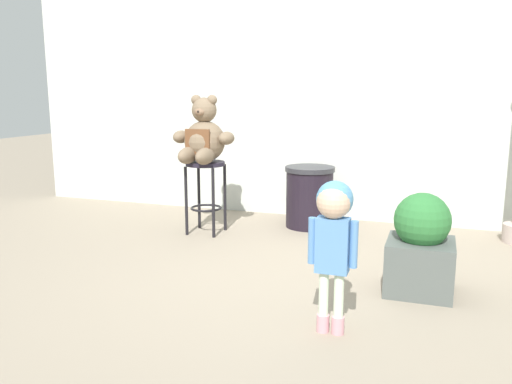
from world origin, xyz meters
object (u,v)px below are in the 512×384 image
bar_stool_with_teddy (206,182)px  trash_bin (309,197)px  teddy_bear (203,138)px  planter_with_shrub (421,247)px  child_walking (333,224)px

bar_stool_with_teddy → trash_bin: size_ratio=1.13×
bar_stool_with_teddy → teddy_bear: teddy_bear is taller
teddy_bear → planter_with_shrub: (2.18, -0.97, -0.66)m
teddy_bear → trash_bin: teddy_bear is taller
bar_stool_with_teddy → teddy_bear: size_ratio=1.11×
child_walking → planter_with_shrub: bearing=-142.4°
child_walking → teddy_bear: bearing=-70.6°
teddy_bear → child_walking: teddy_bear is taller
teddy_bear → trash_bin: size_ratio=1.02×
bar_stool_with_teddy → teddy_bear: (0.00, -0.03, 0.46)m
planter_with_shrub → bar_stool_with_teddy: bearing=155.4°
trash_bin → planter_with_shrub: bearing=-52.6°
child_walking → planter_with_shrub: (0.48, 0.87, -0.34)m
planter_with_shrub → child_walking: bearing=-119.1°
teddy_bear → planter_with_shrub: size_ratio=0.91×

